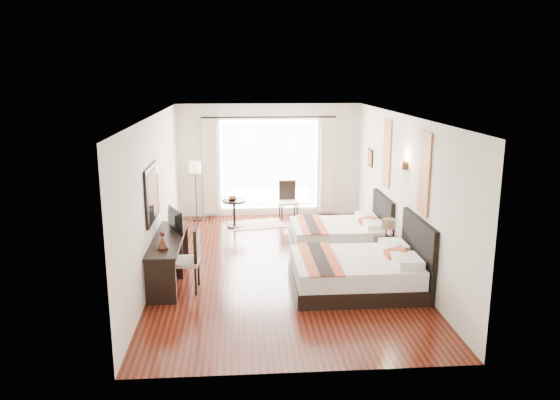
{
  "coord_description": "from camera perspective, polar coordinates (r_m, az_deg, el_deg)",
  "views": [
    {
      "loc": [
        -0.74,
        -9.66,
        3.54
      ],
      "look_at": [
        0.0,
        0.14,
        1.23
      ],
      "focal_mm": 35.0,
      "sensor_mm": 36.0,
      "label": 1
    }
  ],
  "objects": [
    {
      "name": "desk_chair",
      "position": [
        9.23,
        -9.83,
        -7.35
      ],
      "size": [
        0.52,
        0.52,
        1.08
      ],
      "rotation": [
        0.0,
        0.0,
        3.1
      ],
      "color": "beige",
      "rests_on": "floor"
    },
    {
      "name": "side_table",
      "position": [
        12.79,
        -4.8,
        -1.41
      ],
      "size": [
        0.56,
        0.56,
        0.65
      ],
      "primitive_type": "cylinder",
      "color": "black",
      "rests_on": "floor"
    },
    {
      "name": "mirror_frame",
      "position": [
        9.45,
        -13.23,
        0.69
      ],
      "size": [
        0.04,
        1.25,
        0.95
      ],
      "primitive_type": "cube",
      "color": "black",
      "rests_on": "wall_desk"
    },
    {
      "name": "bed_near",
      "position": [
        9.24,
        8.38,
        -7.39
      ],
      "size": [
        2.14,
        1.67,
        1.2
      ],
      "color": "black",
      "rests_on": "floor"
    },
    {
      "name": "drape_right",
      "position": [
        13.66,
        4.97,
        3.63
      ],
      "size": [
        0.35,
        0.14,
        2.35
      ],
      "primitive_type": "cube",
      "color": "beige",
      "rests_on": "floor"
    },
    {
      "name": "wall_entry",
      "position": [
        6.33,
        2.66,
        -6.55
      ],
      "size": [
        4.5,
        0.01,
        2.8
      ],
      "primitive_type": "cube",
      "color": "silver",
      "rests_on": "floor"
    },
    {
      "name": "nightstand",
      "position": [
        10.33,
        11.3,
        -5.55
      ],
      "size": [
        0.45,
        0.55,
        0.53
      ],
      "primitive_type": "cube",
      "color": "black",
      "rests_on": "floor"
    },
    {
      "name": "mirror_glass",
      "position": [
        9.45,
        -13.08,
        0.7
      ],
      "size": [
        0.01,
        1.12,
        0.82
      ],
      "primitive_type": "cube",
      "color": "white",
      "rests_on": "mirror_frame"
    },
    {
      "name": "fruit_bowl",
      "position": [
        12.67,
        -5.0,
        0.1
      ],
      "size": [
        0.26,
        0.26,
        0.05
      ],
      "primitive_type": "imported",
      "rotation": [
        0.0,
        0.0,
        0.24
      ],
      "color": "#492B1A",
      "rests_on": "side_table"
    },
    {
      "name": "wall_headboard",
      "position": [
        10.34,
        12.56,
        0.93
      ],
      "size": [
        0.01,
        7.5,
        2.8
      ],
      "primitive_type": "cube",
      "color": "silver",
      "rests_on": "floor"
    },
    {
      "name": "floor_lamp",
      "position": [
        13.28,
        -8.85,
        2.99
      ],
      "size": [
        0.29,
        0.29,
        1.45
      ],
      "color": "black",
      "rests_on": "floor"
    },
    {
      "name": "wall_desk",
      "position": [
        10.01,
        -12.87,
        0.52
      ],
      "size": [
        0.01,
        7.5,
        2.8
      ],
      "primitive_type": "cube",
      "color": "silver",
      "rests_on": "floor"
    },
    {
      "name": "bed_far",
      "position": [
        11.37,
        6.4,
        -3.53
      ],
      "size": [
        1.93,
        1.51,
        1.08
      ],
      "color": "black",
      "rests_on": "floor"
    },
    {
      "name": "wall_sconce",
      "position": [
        9.99,
        12.82,
        3.54
      ],
      "size": [
        0.1,
        0.14,
        0.14
      ],
      "primitive_type": "cube",
      "color": "#402216",
      "rests_on": "wall_headboard"
    },
    {
      "name": "television",
      "position": [
        9.92,
        -11.3,
        -2.12
      ],
      "size": [
        0.37,
        0.7,
        0.42
      ],
      "primitive_type": "imported",
      "rotation": [
        0.0,
        0.0,
        1.98
      ],
      "color": "black",
      "rests_on": "console_desk"
    },
    {
      "name": "art_panel_near",
      "position": [
        9.08,
        14.86,
        2.67
      ],
      "size": [
        0.03,
        0.5,
        1.35
      ],
      "primitive_type": "cube",
      "color": "maroon",
      "rests_on": "wall_headboard"
    },
    {
      "name": "drape_left",
      "position": [
        13.5,
        -7.3,
        3.46
      ],
      "size": [
        0.35,
        0.14,
        2.35
      ],
      "primitive_type": "cube",
      "color": "beige",
      "rests_on": "floor"
    },
    {
      "name": "vase",
      "position": [
        10.13,
        11.37,
        -4.18
      ],
      "size": [
        0.15,
        0.15,
        0.12
      ],
      "primitive_type": "imported",
      "rotation": [
        0.0,
        0.0,
        -0.41
      ],
      "color": "black",
      "rests_on": "nightstand"
    },
    {
      "name": "art_panel_far",
      "position": [
        11.21,
        11.12,
        4.8
      ],
      "size": [
        0.03,
        0.5,
        1.35
      ],
      "primitive_type": "cube",
      "color": "maroon",
      "rests_on": "wall_headboard"
    },
    {
      "name": "window_glass",
      "position": [
        13.6,
        -1.15,
        3.71
      ],
      "size": [
        2.4,
        0.02,
        2.2
      ],
      "primitive_type": "cube",
      "color": "white",
      "rests_on": "wall_window"
    },
    {
      "name": "bronze_figurine",
      "position": [
        8.98,
        -12.16,
        -4.26
      ],
      "size": [
        0.23,
        0.23,
        0.27
      ],
      "primitive_type": null,
      "rotation": [
        0.0,
        0.0,
        0.35
      ],
      "color": "#402216",
      "rests_on": "console_desk"
    },
    {
      "name": "sheer_curtain",
      "position": [
        13.54,
        -1.14,
        3.67
      ],
      "size": [
        2.3,
        0.02,
        2.1
      ],
      "primitive_type": "cube",
      "color": "white",
      "rests_on": "wall_window"
    },
    {
      "name": "wall_window",
      "position": [
        13.6,
        -1.16,
        4.14
      ],
      "size": [
        4.5,
        0.01,
        2.8
      ],
      "primitive_type": "cube",
      "color": "silver",
      "rests_on": "floor"
    },
    {
      "name": "console_desk",
      "position": [
        9.73,
        -11.53,
        -6.03
      ],
      "size": [
        0.5,
        2.2,
        0.76
      ],
      "primitive_type": "cube",
      "color": "black",
      "rests_on": "floor"
    },
    {
      "name": "floor",
      "position": [
        10.32,
        0.05,
        -6.89
      ],
      "size": [
        4.5,
        7.5,
        0.01
      ],
      "primitive_type": "cube",
      "color": "#350C09",
      "rests_on": "ground"
    },
    {
      "name": "table_lamp",
      "position": [
        10.32,
        11.26,
        -2.63
      ],
      "size": [
        0.25,
        0.25,
        0.39
      ],
      "color": "black",
      "rests_on": "nightstand"
    },
    {
      "name": "jute_rug",
      "position": [
        13.04,
        -2.38,
        -2.54
      ],
      "size": [
        1.42,
        1.11,
        0.01
      ],
      "primitive_type": "cube",
      "rotation": [
        0.0,
        0.0,
        0.22
      ],
      "color": "tan",
      "rests_on": "floor"
    },
    {
      "name": "ceiling",
      "position": [
        9.72,
        0.05,
        8.78
      ],
      "size": [
        4.5,
        7.5,
        0.02
      ],
      "primitive_type": "cube",
      "color": "white",
      "rests_on": "wall_headboard"
    },
    {
      "name": "window_chair",
      "position": [
        13.39,
        0.86,
        -0.85
      ],
      "size": [
        0.47,
        0.47,
        0.95
      ],
      "rotation": [
        0.0,
        0.0,
        -1.5
      ],
      "color": "beige",
      "rests_on": "floor"
    }
  ]
}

